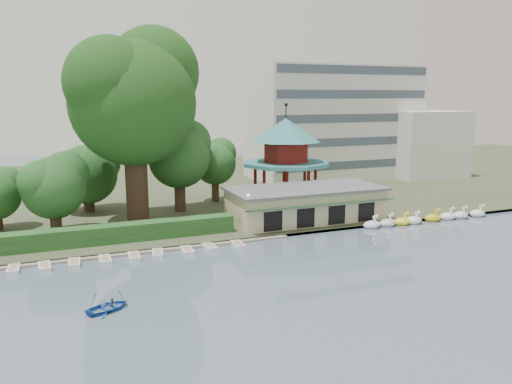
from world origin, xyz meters
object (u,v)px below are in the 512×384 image
pavilion (286,152)px  boathouse (305,203)px  big_tree (134,93)px  rowboat_with_passengers (108,304)px  dock (124,253)px

pavilion → boathouse: bearing=-101.3°
pavilion → big_tree: size_ratio=0.59×
rowboat_with_passengers → boathouse: bearing=35.3°
boathouse → rowboat_with_passengers: bearing=-144.7°
dock → pavilion: pavilion is taller
big_tree → rowboat_with_passengers: bearing=-104.0°
big_tree → rowboat_with_passengers: big_tree is taller
big_tree → rowboat_with_passengers: (-5.92, -23.74, -14.95)m
dock → rowboat_with_passengers: size_ratio=6.46×
pavilion → dock: bearing=-148.3°
dock → rowboat_with_passengers: bearing=-102.1°
boathouse → pavilion: pavilion is taller
dock → boathouse: 22.62m
boathouse → pavilion: bearing=78.7°
pavilion → big_tree: 22.58m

